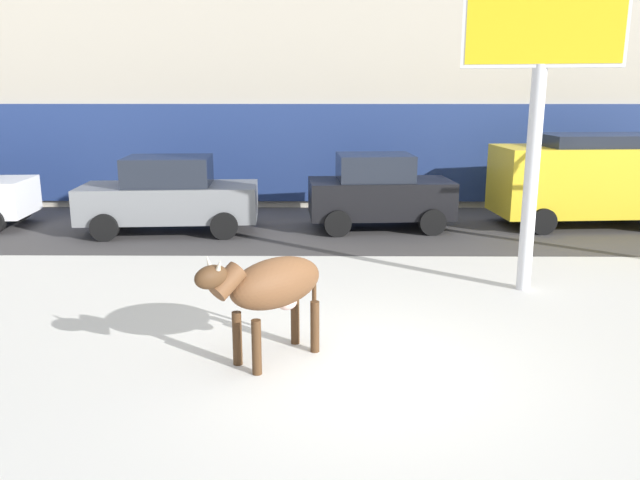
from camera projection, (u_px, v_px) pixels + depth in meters
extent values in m
plane|color=silver|center=(361.00, 371.00, 7.82)|extent=(120.00, 120.00, 0.00)
cube|color=#423F3F|center=(343.00, 228.00, 15.93)|extent=(60.00, 5.60, 0.01)
cube|color=navy|center=(341.00, 153.00, 18.26)|extent=(43.12, 0.10, 2.80)
ellipsoid|color=brown|center=(276.00, 283.00, 7.97)|extent=(1.42, 1.41, 0.64)
cylinder|color=#472D19|center=(257.00, 347.00, 7.66)|extent=(0.12, 0.12, 0.70)
cylinder|color=#472D19|center=(237.00, 338.00, 7.93)|extent=(0.12, 0.12, 0.70)
cylinder|color=#472D19|center=(315.00, 327.00, 8.32)|extent=(0.12, 0.12, 0.70)
cylinder|color=#472D19|center=(295.00, 319.00, 8.60)|extent=(0.12, 0.12, 0.70)
cylinder|color=brown|center=(227.00, 281.00, 7.42)|extent=(0.52, 0.52, 0.44)
ellipsoid|color=#472D19|center=(211.00, 277.00, 7.25)|extent=(0.48, 0.48, 0.28)
cone|color=beige|center=(219.00, 265.00, 7.16)|extent=(0.12, 0.12, 0.15)
cone|color=beige|center=(208.00, 261.00, 7.32)|extent=(0.12, 0.12, 0.15)
cylinder|color=#472D19|center=(314.00, 290.00, 8.48)|extent=(0.06, 0.06, 0.60)
ellipsoid|color=beige|center=(287.00, 302.00, 8.16)|extent=(0.37, 0.37, 0.20)
cylinder|color=silver|center=(531.00, 181.00, 10.61)|extent=(0.24, 0.24, 3.80)
cube|color=silver|center=(545.00, 8.00, 9.97)|extent=(2.50, 0.75, 1.82)
cube|color=yellow|center=(545.00, 8.00, 9.94)|extent=(2.38, 0.69, 1.70)
cylinder|color=black|center=(19.00, 209.00, 16.76)|extent=(0.65, 0.27, 0.64)
cube|color=slate|center=(170.00, 202.00, 15.30)|extent=(4.32, 2.07, 0.84)
cube|color=#1E232D|center=(168.00, 171.00, 15.12)|extent=(2.11, 1.70, 0.68)
cylinder|color=black|center=(230.00, 212.00, 16.34)|extent=(0.65, 0.27, 0.64)
cylinder|color=black|center=(224.00, 226.00, 14.63)|extent=(0.65, 0.27, 0.64)
cylinder|color=black|center=(123.00, 213.00, 16.16)|extent=(0.65, 0.27, 0.64)
cylinder|color=black|center=(104.00, 227.00, 14.46)|extent=(0.65, 0.27, 0.64)
cube|color=black|center=(380.00, 198.00, 15.69)|extent=(3.62, 1.96, 0.90)
cube|color=#1E232D|center=(375.00, 167.00, 15.50)|extent=(1.91, 1.63, 0.64)
cylinder|color=black|center=(417.00, 209.00, 16.70)|extent=(0.65, 0.27, 0.64)
cylinder|color=black|center=(432.00, 222.00, 15.05)|extent=(0.65, 0.27, 0.64)
cylinder|color=black|center=(332.00, 210.00, 16.55)|extent=(0.65, 0.27, 0.64)
cylinder|color=black|center=(338.00, 223.00, 14.90)|extent=(0.65, 0.27, 0.64)
cube|color=gold|center=(588.00, 180.00, 15.94)|extent=(4.73, 2.24, 1.70)
cube|color=#1E232D|center=(603.00, 140.00, 15.72)|extent=(3.12, 1.90, 0.30)
cylinder|color=black|center=(621.00, 206.00, 17.15)|extent=(0.65, 0.27, 0.64)
cylinder|color=black|center=(514.00, 207.00, 16.96)|extent=(0.65, 0.27, 0.64)
cylinder|color=black|center=(543.00, 221.00, 15.12)|extent=(0.65, 0.27, 0.64)
cylinder|color=#282833|center=(623.00, 191.00, 18.79)|extent=(0.24, 0.24, 0.88)
cube|color=#232328|center=(626.00, 166.00, 18.62)|extent=(0.36, 0.22, 0.64)
sphere|color=tan|center=(628.00, 151.00, 18.52)|extent=(0.20, 0.20, 0.20)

